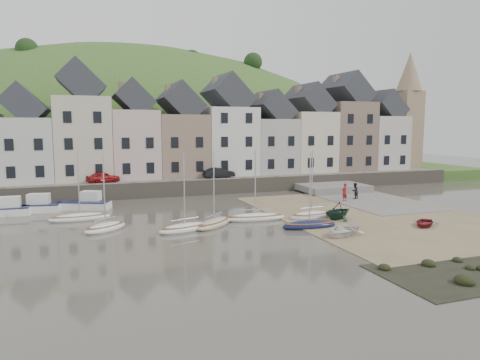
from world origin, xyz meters
name	(u,v)px	position (x,y,z in m)	size (l,w,h in m)	color
ground	(264,224)	(0.00, 0.00, 0.00)	(160.00, 160.00, 0.00)	#4A453A
quay_land	(182,175)	(0.00, 32.00, 0.75)	(90.00, 30.00, 1.50)	#3C5D25
quay_street	(202,178)	(0.00, 20.50, 1.55)	(70.00, 7.00, 0.10)	slate
seawall	(209,187)	(0.00, 17.00, 0.90)	(70.00, 1.20, 1.80)	slate
beach	(375,215)	(11.00, 0.00, 0.03)	(18.00, 26.00, 0.06)	#776548
slipway	(360,198)	(15.00, 8.00, 0.06)	(8.00, 18.00, 0.12)	slate
hillside	(133,249)	(-5.00, 60.00, -17.99)	(134.40, 84.00, 84.00)	#3C5D25
townhouse_terrace	(207,132)	(1.76, 24.00, 7.32)	(61.05, 8.00, 13.93)	silver
church_spire	(408,107)	(34.55, 24.00, 11.06)	(4.00, 4.00, 18.00)	#997F60
sailboat_0	(80,217)	(-14.46, 6.71, 0.26)	(5.26, 1.91, 6.32)	white
sailboat_1	(106,227)	(-12.56, 2.04, 0.27)	(3.92, 3.50, 6.32)	white
sailboat_2	(214,223)	(-4.14, 0.64, 0.26)	(4.37, 4.17, 6.32)	beige
sailboat_3	(185,228)	(-6.75, -0.17, 0.26)	(4.69, 2.76, 6.32)	white
sailboat_4	(255,217)	(-0.16, 1.63, 0.26)	(5.52, 2.08, 6.32)	white
sailboat_5	(309,225)	(2.88, -2.48, 0.26)	(4.69, 1.85, 6.32)	#14193E
sailboat_6	(311,215)	(4.86, 0.79, 0.26)	(4.37, 1.91, 6.32)	white
motorboat_0	(32,206)	(-18.80, 12.16, 0.58)	(5.73, 2.55, 1.70)	white
motorboat_1	(4,209)	(-21.03, 11.21, 0.58)	(4.91, 1.94, 1.70)	white
motorboat_2	(85,203)	(-13.98, 12.20, 0.58)	(5.35, 3.59, 1.70)	white
rowboat_white	(342,231)	(3.91, -5.61, 0.42)	(2.45, 3.43, 0.71)	white
rowboat_green	(338,211)	(6.63, -0.64, 0.83)	(2.52, 2.92, 1.54)	#173327
rowboat_red	(424,223)	(11.82, -5.30, 0.34)	(1.93, 2.70, 0.56)	maroon
person_red	(345,192)	(12.18, 6.87, 1.08)	(0.70, 0.46, 1.92)	maroon
person_dark	(355,191)	(14.09, 7.78, 1.00)	(0.86, 0.67, 1.77)	black
car_left	(103,177)	(-11.95, 19.50, 2.24)	(1.51, 3.76, 1.28)	maroon
car_right	(219,173)	(1.99, 19.50, 2.25)	(1.38, 3.97, 1.31)	black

